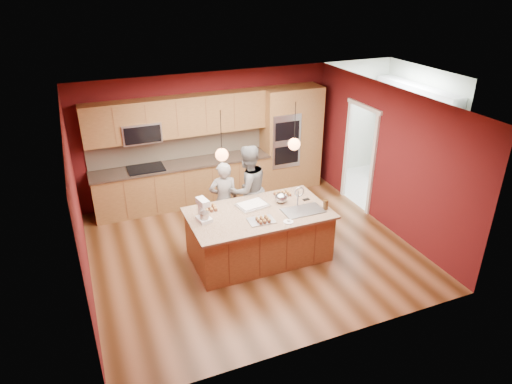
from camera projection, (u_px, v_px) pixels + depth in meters
name	position (u px, v px, depth m)	size (l,w,h in m)	color
floor	(251.00, 249.00, 8.25)	(5.50, 5.50, 0.00)	#452611
ceiling	(250.00, 102.00, 7.07)	(5.50, 5.50, 0.00)	white
wall_back	(207.00, 136.00, 9.74)	(5.50, 5.50, 0.00)	#501112
wall_front	(326.00, 259.00, 5.58)	(5.50, 5.50, 0.00)	#501112
wall_left	(78.00, 210.00, 6.72)	(5.00, 5.00, 0.00)	#501112
wall_right	(386.00, 158.00, 8.61)	(5.00, 5.00, 0.00)	#501112
cabinet_run	(180.00, 160.00, 9.46)	(3.74, 0.64, 2.30)	brown
oven_column	(291.00, 138.00, 10.21)	(1.30, 0.62, 2.30)	brown
doorway_trim	(359.00, 158.00, 9.39)	(0.08, 1.11, 2.20)	silver
laundry_room	(416.00, 103.00, 9.89)	(2.60, 2.70, 2.70)	beige
pendant_left	(222.00, 155.00, 6.96)	(0.20, 0.20, 0.80)	black
pendant_right	(294.00, 144.00, 7.38)	(0.20, 0.20, 0.80)	black
island	(260.00, 234.00, 7.85)	(2.38, 1.33, 1.26)	brown
person_left	(224.00, 200.00, 8.38)	(0.54, 0.35, 1.48)	black
person_right	(248.00, 190.00, 8.48)	(0.84, 0.65, 1.72)	slate
stand_mixer	(203.00, 211.00, 7.34)	(0.24, 0.31, 0.38)	white
sheet_cake	(252.00, 205.00, 7.84)	(0.57, 0.46, 0.05)	white
cooling_rack	(261.00, 221.00, 7.38)	(0.42, 0.30, 0.02)	#A8AAAF
mixing_bowl	(281.00, 198.00, 7.95)	(0.22, 0.22, 0.19)	#AFB2B7
plate	(288.00, 222.00, 7.35)	(0.16, 0.16, 0.01)	white
tumbler	(326.00, 205.00, 7.73)	(0.08, 0.08, 0.17)	#3C2711
phone	(306.00, 199.00, 8.08)	(0.13, 0.07, 0.01)	black
cupcakes_left	(208.00, 208.00, 7.71)	(0.32, 0.24, 0.07)	#B18041
cupcakes_rack	(263.00, 219.00, 7.33)	(0.22, 0.22, 0.07)	#B18041
cupcakes_right	(282.00, 194.00, 8.22)	(0.30, 0.23, 0.07)	#B18041
washer	(412.00, 169.00, 10.17)	(0.68, 0.70, 1.10)	white
dryer	(390.00, 162.00, 10.77)	(0.58, 0.60, 0.94)	white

